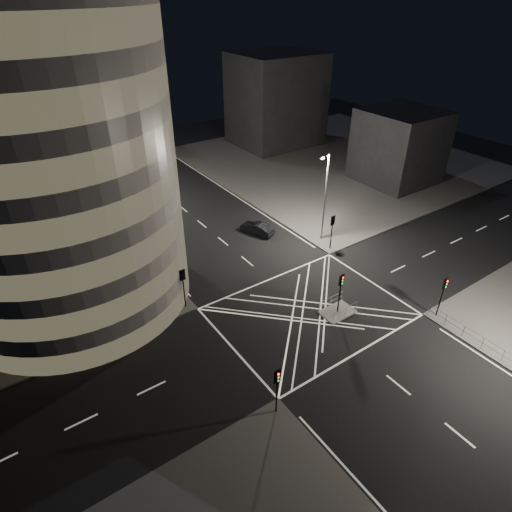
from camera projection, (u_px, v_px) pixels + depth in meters
ground at (309, 312)px, 38.18m from camera, size 120.00×120.00×0.00m
sidewalk_far_right at (336, 160)px, 70.70m from camera, size 42.00×42.00×0.15m
central_island at (337, 312)px, 38.05m from camera, size 3.00×2.00×0.15m
building_right_far at (276, 100)px, 74.18m from camera, size 14.00×12.00×15.00m
building_right_near at (399, 146)px, 60.81m from camera, size 10.00×10.00×10.00m
building_far_end at (68, 94)px, 71.59m from camera, size 18.00×8.00×18.00m
tree_a at (152, 258)px, 36.78m from camera, size 4.57×4.57×7.33m
tree_b at (126, 227)px, 40.76m from camera, size 4.66×4.66×7.71m
tree_c at (106, 206)px, 45.07m from camera, size 4.08×4.08×7.10m
tree_d at (90, 189)px, 49.30m from camera, size 5.28×5.28×7.65m
tree_e at (75, 172)px, 53.45m from camera, size 4.03×4.03×6.96m
traffic_signal_fl at (183, 282)px, 37.11m from camera, size 0.55×0.22×4.00m
traffic_signal_nl at (277, 383)px, 27.69m from camera, size 0.55×0.22×4.00m
traffic_signal_fr at (332, 226)px, 45.52m from camera, size 0.55×0.22×4.00m
traffic_signal_nr at (443, 290)px, 36.10m from camera, size 0.55×0.22×4.00m
traffic_signal_island at (341, 286)px, 36.52m from camera, size 0.55×0.22×4.00m
street_lamp_left_near at (148, 233)px, 38.99m from camera, size 1.25×0.25×10.00m
street_lamp_left_far at (90, 172)px, 51.46m from camera, size 1.25×0.25×10.00m
street_lamp_right_far at (325, 195)px, 45.93m from camera, size 1.25×0.25×10.00m
railing_near_right at (492, 349)px, 33.35m from camera, size 0.06×11.70×1.10m
railing_island_south at (345, 312)px, 37.09m from camera, size 2.80×0.06×1.10m
railing_island_north at (331, 301)px, 38.34m from camera, size 2.80×0.06×1.10m
sedan at (257, 228)px, 49.77m from camera, size 2.84×4.35×1.36m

